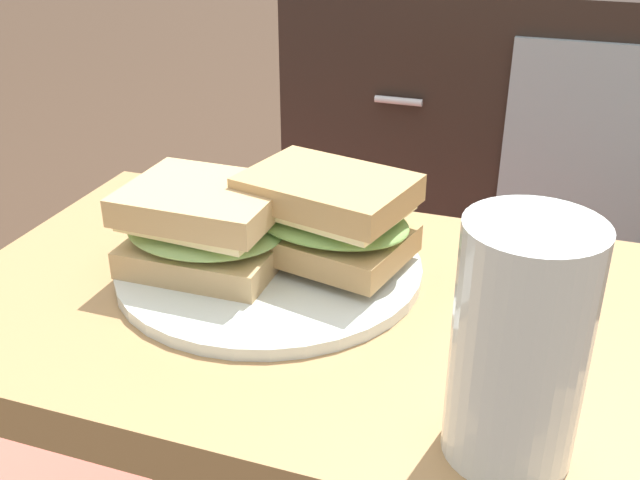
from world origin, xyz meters
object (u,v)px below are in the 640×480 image
Objects in this scene: tv_cabinet at (562,141)px; sandwich_back at (331,216)px; beer_glass at (519,351)px; sandwich_front at (206,226)px; plate at (270,267)px.

tv_cabinet is 0.95m from sandwich_back.
beer_glass is at bearing -89.88° from tv_cabinet.
sandwich_front is at bearing 153.11° from beer_glass.
tv_cabinet is 0.96m from plate.
plate is 1.91× the size of sandwich_front.
tv_cabinet is 6.25× the size of sandwich_back.
beer_glass is at bearing -26.89° from sandwich_front.
beer_glass is (0.25, -0.13, 0.02)m from sandwich_front.
plate is 1.61× the size of sandwich_back.
sandwich_back is (0.05, 0.02, 0.05)m from plate.
sandwich_back is at bearing 134.45° from beer_glass.
beer_glass reaches higher than tv_cabinet.
beer_glass is at bearing -35.20° from plate.
tv_cabinet is 6.75× the size of beer_glass.
plate is at bearing 20.25° from sandwich_front.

